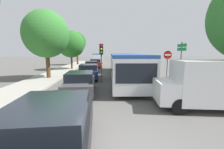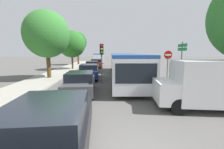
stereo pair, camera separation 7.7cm
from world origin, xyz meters
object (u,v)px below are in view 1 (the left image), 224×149
(articulated_bus, at_px, (123,64))
(city_bus_rear, at_px, (97,57))
(queued_car_red, at_px, (95,63))
(tree_left_mid, at_px, (46,34))
(direction_sign_post, at_px, (181,54))
(no_entry_sign, at_px, (167,62))
(tree_left_far, at_px, (71,44))
(traffic_light, at_px, (101,54))
(queued_car_navy, at_px, (89,72))
(queued_car_graphite, at_px, (80,83))
(queued_car_black, at_px, (51,132))
(queued_car_green, at_px, (92,66))
(white_van, at_px, (215,83))
(tree_left_distant, at_px, (77,43))

(articulated_bus, bearing_deg, city_bus_rear, -168.58)
(queued_car_red, xyz_separation_m, tree_left_mid, (-4.27, -11.23, 3.66))
(direction_sign_post, bearing_deg, no_entry_sign, 24.39)
(articulated_bus, relative_size, direction_sign_post, 4.76)
(direction_sign_post, xyz_separation_m, tree_left_far, (-11.88, 10.65, 1.40))
(articulated_bus, distance_m, traffic_light, 4.09)
(queued_car_navy, xyz_separation_m, direction_sign_post, (8.49, -1.89, 1.79))
(tree_left_far, bearing_deg, queued_car_graphite, -76.83)
(tree_left_far, bearing_deg, queued_car_red, 39.51)
(traffic_light, bearing_deg, queued_car_black, -8.69)
(queued_car_black, bearing_deg, articulated_bus, -17.36)
(queued_car_navy, distance_m, traffic_light, 2.95)
(queued_car_green, relative_size, no_entry_sign, 1.50)
(queued_car_graphite, height_order, queued_car_red, queued_car_red)
(articulated_bus, height_order, queued_car_graphite, articulated_bus)
(queued_car_navy, relative_size, white_van, 0.84)
(white_van, distance_m, no_entry_sign, 5.86)
(no_entry_sign, bearing_deg, queued_car_graphite, -68.16)
(traffic_light, distance_m, tree_left_far, 11.83)
(queued_car_red, bearing_deg, queued_car_green, 174.52)
(articulated_bus, relative_size, traffic_light, 5.04)
(queued_car_navy, relative_size, tree_left_far, 0.73)
(tree_left_far, distance_m, tree_left_distant, 9.38)
(direction_sign_post, bearing_deg, queued_car_navy, -14.28)
(white_van, bearing_deg, queued_car_navy, -44.03)
(tree_left_far, bearing_deg, queued_car_black, -80.24)
(queued_car_navy, height_order, no_entry_sign, no_entry_sign)
(queued_car_red, bearing_deg, direction_sign_post, -150.52)
(white_van, bearing_deg, articulated_bus, -64.80)
(white_van, height_order, tree_left_far, tree_left_far)
(queued_car_red, bearing_deg, tree_left_far, 127.48)
(direction_sign_post, bearing_deg, queued_car_black, 47.51)
(direction_sign_post, bearing_deg, tree_left_far, -43.59)
(queued_car_navy, relative_size, tree_left_distant, 0.62)
(queued_car_black, bearing_deg, queued_car_red, -2.15)
(queued_car_green, height_order, traffic_light, traffic_light)
(queued_car_graphite, bearing_deg, tree_left_far, 11.14)
(queued_car_black, height_order, tree_left_far, tree_left_far)
(articulated_bus, xyz_separation_m, white_van, (3.00, -9.70, -0.22))
(queued_car_green, height_order, white_van, white_van)
(no_entry_sign, relative_size, tree_left_far, 0.47)
(tree_left_distant, bearing_deg, articulated_bus, -65.80)
(queued_car_black, bearing_deg, city_bus_rear, -1.94)
(queued_car_black, distance_m, queued_car_green, 18.15)
(city_bus_rear, xyz_separation_m, queued_car_red, (0.11, -13.67, -0.61))
(traffic_light, relative_size, tree_left_mid, 0.50)
(white_van, xyz_separation_m, tree_left_mid, (-10.73, 8.95, 3.20))
(queued_car_navy, xyz_separation_m, white_van, (6.62, -8.50, 0.48))
(queued_car_green, xyz_separation_m, queued_car_red, (0.31, 5.16, 0.04))
(white_van, xyz_separation_m, direction_sign_post, (1.87, 6.60, 1.31))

